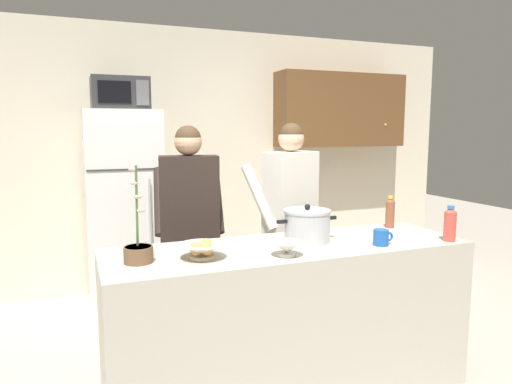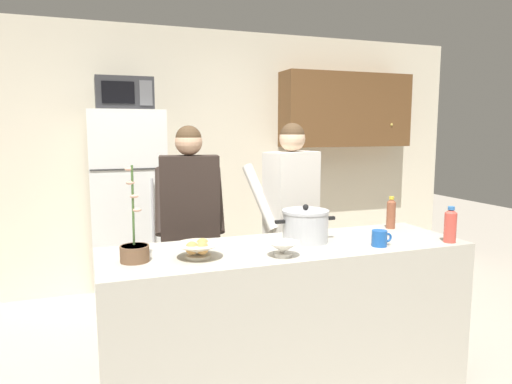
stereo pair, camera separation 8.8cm
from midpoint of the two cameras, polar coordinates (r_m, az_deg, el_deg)
name	(u,v)px [view 1 (the left image)]	position (r m, az deg, el deg)	size (l,w,h in m)	color
back_wall_unit	(221,150)	(4.91, -4.82, 5.19)	(6.00, 0.48, 2.60)	beige
kitchen_island	(289,319)	(2.92, 3.21, -15.35)	(2.16, 0.68, 0.92)	#BCB7A8
refrigerator	(124,210)	(4.36, -16.43, -2.09)	(0.64, 0.68, 1.77)	white
microwave	(120,94)	(4.29, -16.94, 11.46)	(0.48, 0.37, 0.28)	#2D2D30
person_near_pot	(189,212)	(3.35, -8.93, -2.49)	(0.55, 0.48, 1.63)	black
person_by_sink	(290,205)	(3.53, 3.43, -1.64)	(0.60, 0.54, 1.65)	#726656
cooking_pot	(307,225)	(2.86, 5.41, -4.11)	(0.40, 0.29, 0.23)	silver
coffee_mug	(381,237)	(2.84, 14.27, -5.43)	(0.13, 0.09, 0.10)	#1E59B2
bread_bowl	(202,250)	(2.50, -7.64, -7.02)	(0.25, 0.25, 0.10)	beige
empty_bowl	(287,248)	(2.53, 2.78, -6.86)	(0.18, 0.18, 0.08)	white
bottle_near_edge	(450,224)	(3.07, 21.95, -3.65)	(0.07, 0.07, 0.22)	#D84C3F
bottle_mid_counter	(390,212)	(3.35, 15.41, -2.41)	(0.06, 0.06, 0.22)	brown
potted_orchid	(138,250)	(2.49, -15.24, -6.85)	(0.15, 0.15, 0.50)	brown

